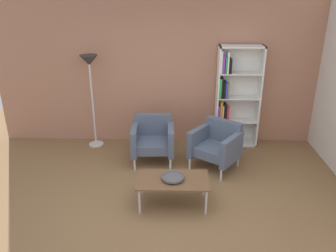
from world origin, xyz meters
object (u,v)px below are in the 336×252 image
object	(u,v)px
armchair_corner_red	(217,144)
floor_lamp_torchiere	(90,71)
coffee_table_low	(173,181)
armchair_by_bookshelf	(153,139)
decorative_bowl	(173,177)
bookshelf_tall	(233,98)

from	to	relation	value
armchair_corner_red	floor_lamp_torchiere	size ratio (longest dim) A/B	0.54
coffee_table_low	floor_lamp_torchiere	size ratio (longest dim) A/B	0.57
armchair_corner_red	armchair_by_bookshelf	size ratio (longest dim) A/B	1.21
coffee_table_low	armchair_corner_red	xyz separation A→B (m)	(0.73, 1.10, 0.05)
armchair_by_bookshelf	decorative_bowl	bearing A→B (deg)	-76.59
coffee_table_low	armchair_by_bookshelf	xyz separation A→B (m)	(-0.36, 1.30, 0.05)
armchair_corner_red	coffee_table_low	bearing A→B (deg)	-87.53
coffee_table_low	armchair_corner_red	bearing A→B (deg)	56.38
bookshelf_tall	armchair_by_bookshelf	xyz separation A→B (m)	(-1.46, -0.70, -0.52)
bookshelf_tall	armchair_by_bookshelf	world-z (taller)	bookshelf_tall
decorative_bowl	armchair_by_bookshelf	distance (m)	1.35
floor_lamp_torchiere	armchair_corner_red	bearing A→B (deg)	-19.77
armchair_by_bookshelf	floor_lamp_torchiere	bearing A→B (deg)	150.59
armchair_corner_red	floor_lamp_torchiere	bearing A→B (deg)	-163.68
decorative_bowl	floor_lamp_torchiere	world-z (taller)	floor_lamp_torchiere
coffee_table_low	decorative_bowl	size ratio (longest dim) A/B	3.12
bookshelf_tall	floor_lamp_torchiere	distance (m)	2.65
bookshelf_tall	floor_lamp_torchiere	xyz separation A→B (m)	(-2.60, -0.11, 0.52)
bookshelf_tall	armchair_by_bookshelf	distance (m)	1.69
decorative_bowl	floor_lamp_torchiere	distance (m)	2.62
decorative_bowl	armchair_corner_red	xyz separation A→B (m)	(0.73, 1.10, -0.02)
bookshelf_tall	armchair_by_bookshelf	size ratio (longest dim) A/B	2.44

